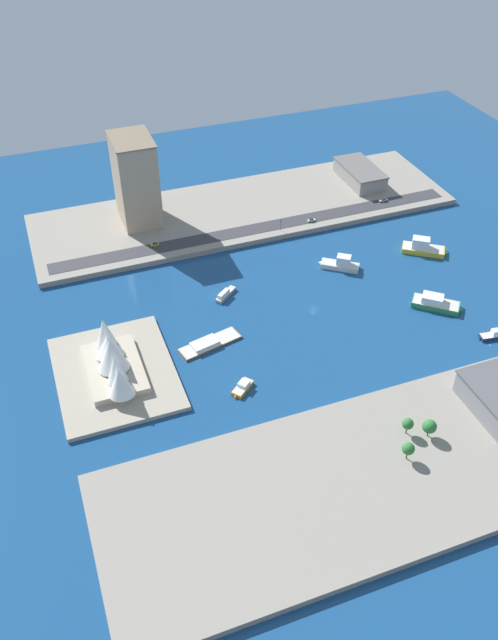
# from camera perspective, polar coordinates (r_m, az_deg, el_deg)

# --- Properties ---
(ground_plane) EXTENTS (440.00, 440.00, 0.00)m
(ground_plane) POSITION_cam_1_polar(r_m,az_deg,el_deg) (310.80, 5.63, 1.01)
(ground_plane) COLOR navy
(quay_west) EXTENTS (70.00, 240.00, 3.01)m
(quay_west) POSITION_cam_1_polar(r_m,az_deg,el_deg) (252.56, 14.97, -11.57)
(quay_west) COLOR gray
(quay_west) RESTS_ON ground_plane
(quay_east) EXTENTS (70.00, 240.00, 3.01)m
(quay_east) POSITION_cam_1_polar(r_m,az_deg,el_deg) (382.92, -0.44, 9.61)
(quay_east) COLOR gray
(quay_east) RESTS_ON ground_plane
(peninsula_point) EXTENTS (60.73, 48.46, 2.00)m
(peninsula_point) POSITION_cam_1_polar(r_m,az_deg,el_deg) (280.69, -11.59, -4.56)
(peninsula_point) COLOR #A89E89
(peninsula_point) RESTS_ON ground_plane
(road_strip) EXTENTS (10.19, 228.00, 0.15)m
(road_strip) POSITION_cam_1_polar(r_m,az_deg,el_deg) (362.57, 0.89, 8.02)
(road_strip) COLOR #38383D
(road_strip) RESTS_ON quay_east
(ferry_green_doubledeck) EXTENTS (20.72, 22.38, 6.14)m
(ferry_green_doubledeck) POSITION_cam_1_polar(r_m,az_deg,el_deg) (321.24, 15.93, 1.44)
(ferry_green_doubledeck) COLOR #2D8C4C
(ferry_green_doubledeck) RESTS_ON ground_plane
(ferry_yellow_fast) EXTENTS (19.70, 22.94, 8.08)m
(ferry_yellow_fast) POSITION_cam_1_polar(r_m,az_deg,el_deg) (358.79, 14.92, 6.13)
(ferry_yellow_fast) COLOR yellow
(ferry_yellow_fast) RESTS_ON ground_plane
(water_taxi_orange) EXTENTS (10.30, 11.23, 3.37)m
(water_taxi_orange) POSITION_cam_1_polar(r_m,az_deg,el_deg) (268.76, -0.55, -5.88)
(water_taxi_orange) COLOR orange
(water_taxi_orange) RESTS_ON ground_plane
(barge_flat_brown) EXTENTS (14.81, 29.97, 2.74)m
(barge_flat_brown) POSITION_cam_1_polar(r_m,az_deg,el_deg) (289.23, -3.57, -2.06)
(barge_flat_brown) COLOR brown
(barge_flat_brown) RESTS_ON ground_plane
(patrol_launch_navy) EXTENTS (5.99, 14.64, 4.33)m
(patrol_launch_navy) POSITION_cam_1_polar(r_m,az_deg,el_deg) (312.47, 20.69, -1.18)
(patrol_launch_navy) COLOR #1E284C
(patrol_launch_navy) RESTS_ON ground_plane
(yacht_sleek_gray) EXTENTS (11.20, 13.16, 3.65)m
(yacht_sleek_gray) POSITION_cam_1_polar(r_m,az_deg,el_deg) (316.06, -2.07, 2.27)
(yacht_sleek_gray) COLOR #999EA3
(yacht_sleek_gray) RESTS_ON ground_plane
(ferry_white_commuter) EXTENTS (16.54, 19.68, 7.44)m
(ferry_white_commuter) POSITION_cam_1_polar(r_m,az_deg,el_deg) (337.82, 7.99, 4.87)
(ferry_white_commuter) COLOR silver
(ferry_white_commuter) RESTS_ON ground_plane
(apartment_midrise_tan) EXTENTS (29.60, 21.17, 47.91)m
(apartment_midrise_tan) POSITION_cam_1_polar(r_m,az_deg,el_deg) (364.26, -9.85, 11.91)
(apartment_midrise_tan) COLOR tan
(apartment_midrise_tan) RESTS_ON quay_east
(carpark_squat_concrete) EXTENTS (36.96, 19.15, 9.37)m
(carpark_squat_concrete) POSITION_cam_1_polar(r_m,az_deg,el_deg) (413.84, 9.64, 12.45)
(carpark_squat_concrete) COLOR gray
(carpark_squat_concrete) RESTS_ON quay_east
(van_white) EXTENTS (1.90, 4.31, 1.49)m
(van_white) POSITION_cam_1_polar(r_m,az_deg,el_deg) (369.84, 5.46, 8.67)
(van_white) COLOR black
(van_white) RESTS_ON road_strip
(taxi_yellow_cab) EXTENTS (1.99, 4.42, 1.49)m
(taxi_yellow_cab) POSITION_cam_1_polar(r_m,az_deg,el_deg) (350.62, -8.21, 6.54)
(taxi_yellow_cab) COLOR black
(taxi_yellow_cab) RESTS_ON road_strip
(sedan_silver) EXTENTS (1.86, 5.02, 1.63)m
(sedan_silver) POSITION_cam_1_polar(r_m,az_deg,el_deg) (395.38, 11.62, 10.21)
(sedan_silver) COLOR black
(sedan_silver) RESTS_ON road_strip
(traffic_light_waterfront) EXTENTS (0.36, 0.36, 6.50)m
(traffic_light_waterfront) POSITION_cam_1_polar(r_m,az_deg,el_deg) (359.01, 2.79, 8.43)
(traffic_light_waterfront) COLOR black
(traffic_light_waterfront) RESTS_ON quay_east
(opera_landmark) EXTENTS (42.69, 22.70, 17.59)m
(opera_landmark) POSITION_cam_1_polar(r_m,az_deg,el_deg) (275.05, -11.80, -3.38)
(opera_landmark) COLOR #BCAD93
(opera_landmark) RESTS_ON peninsula_point
(park_tree_cluster) EXTENTS (15.03, 18.04, 7.82)m
(park_tree_cluster) POSITION_cam_1_polar(r_m,az_deg,el_deg) (251.22, 14.52, -9.45)
(park_tree_cluster) COLOR brown
(park_tree_cluster) RESTS_ON quay_west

